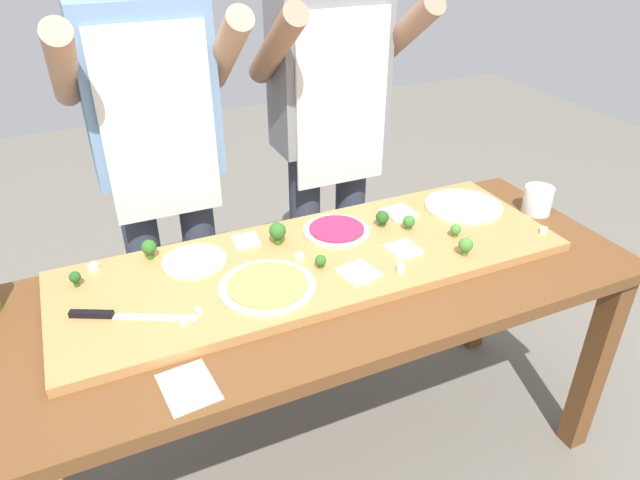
{
  "coord_description": "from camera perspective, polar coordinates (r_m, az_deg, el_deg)",
  "views": [
    {
      "loc": [
        -0.53,
        -1.21,
        1.68
      ],
      "look_at": [
        0.06,
        0.09,
        0.84
      ],
      "focal_mm": 32.15,
      "sensor_mm": 36.0,
      "label": 1
    }
  ],
  "objects": [
    {
      "name": "cheese_crumble_a",
      "position": [
        1.73,
        -21.59,
        -2.54
      ],
      "size": [
        0.03,
        0.03,
        0.02
      ],
      "primitive_type": "cube",
      "rotation": [
        0.0,
        0.0,
        0.88
      ],
      "color": "silver",
      "rests_on": "cutting_board"
    },
    {
      "name": "pizza_slice_near_right",
      "position": [
        1.59,
        3.86,
        -3.3
      ],
      "size": [
        0.11,
        0.11,
        0.01
      ],
      "primitive_type": "cube",
      "rotation": [
        0.0,
        0.0,
        0.17
      ],
      "color": "silver",
      "rests_on": "cutting_board"
    },
    {
      "name": "pizza_whole_white_garlic",
      "position": [
        2.0,
        14.09,
        3.32
      ],
      "size": [
        0.26,
        0.26,
        0.02
      ],
      "color": "beige",
      "rests_on": "cutting_board"
    },
    {
      "name": "cheese_crumble_e",
      "position": [
        1.45,
        -13.47,
        -8.12
      ],
      "size": [
        0.02,
        0.02,
        0.01
      ],
      "primitive_type": "cube",
      "rotation": [
        0.0,
        0.0,
        0.33
      ],
      "color": "silver",
      "rests_on": "cutting_board"
    },
    {
      "name": "broccoli_floret_center_left",
      "position": [
        1.81,
        13.34,
        1.0
      ],
      "size": [
        0.03,
        0.03,
        0.04
      ],
      "color": "#487A23",
      "rests_on": "cutting_board"
    },
    {
      "name": "prep_table",
      "position": [
        1.67,
        -0.55,
        -7.0
      ],
      "size": [
        1.89,
        0.71,
        0.76
      ],
      "color": "brown",
      "rests_on": "ground"
    },
    {
      "name": "cook_left",
      "position": [
        1.97,
        -15.88,
        9.03
      ],
      "size": [
        0.54,
        0.39,
        1.67
      ],
      "color": "#333847",
      "rests_on": "ground"
    },
    {
      "name": "broccoli_floret_front_left",
      "position": [
        1.83,
        6.23,
        2.23
      ],
      "size": [
        0.04,
        0.04,
        0.05
      ],
      "color": "#2C5915",
      "rests_on": "cutting_board"
    },
    {
      "name": "broccoli_floret_back_left",
      "position": [
        1.72,
        -16.65,
        -0.75
      ],
      "size": [
        0.04,
        0.04,
        0.06
      ],
      "color": "#366618",
      "rests_on": "cutting_board"
    },
    {
      "name": "cook_right",
      "position": [
        2.13,
        0.97,
        11.86
      ],
      "size": [
        0.54,
        0.39,
        1.67
      ],
      "color": "#333847",
      "rests_on": "ground"
    },
    {
      "name": "pizza_slice_far_right",
      "position": [
        1.75,
        -7.37,
        -0.08
      ],
      "size": [
        0.08,
        0.08,
        0.01
      ],
      "primitive_type": "cube",
      "rotation": [
        0.0,
        0.0,
        -0.09
      ],
      "color": "silver",
      "rests_on": "cutting_board"
    },
    {
      "name": "broccoli_floret_back_mid",
      "position": [
        1.72,
        14.29,
        -0.52
      ],
      "size": [
        0.04,
        0.04,
        0.06
      ],
      "color": "#487A23",
      "rests_on": "cutting_board"
    },
    {
      "name": "pizza_slice_center",
      "position": [
        1.92,
        7.85,
        2.67
      ],
      "size": [
        0.1,
        0.1,
        0.01
      ],
      "primitive_type": "cube",
      "rotation": [
        0.0,
        0.0,
        0.07
      ],
      "color": "silver",
      "rests_on": "cutting_board"
    },
    {
      "name": "cheese_crumble_b",
      "position": [
        1.62,
        8.02,
        -2.81
      ],
      "size": [
        0.03,
        0.03,
        0.02
      ],
      "primitive_type": "cube",
      "rotation": [
        0.0,
        0.0,
        1.21
      ],
      "color": "white",
      "rests_on": "cutting_board"
    },
    {
      "name": "pizza_slice_far_left",
      "position": [
        1.71,
        8.25,
        -0.93
      ],
      "size": [
        0.09,
        0.09,
        0.01
      ],
      "primitive_type": "cube",
      "rotation": [
        0.0,
        0.0,
        0.08
      ],
      "color": "silver",
      "rests_on": "cutting_board"
    },
    {
      "name": "cutting_board",
      "position": [
        1.68,
        -0.39,
        -2.09
      ],
      "size": [
        1.48,
        0.49,
        0.03
      ],
      "primitive_type": "cube",
      "color": "#B27F47",
      "rests_on": "prep_table"
    },
    {
      "name": "cheese_crumble_f",
      "position": [
        1.65,
        -2.12,
        -1.73
      ],
      "size": [
        0.03,
        0.03,
        0.02
      ],
      "primitive_type": "cube",
      "rotation": [
        0.0,
        0.0,
        0.28
      ],
      "color": "white",
      "rests_on": "cutting_board"
    },
    {
      "name": "chefs_knife",
      "position": [
        1.52,
        -19.7,
        -7.07
      ],
      "size": [
        0.3,
        0.16,
        0.02
      ],
      "color": "#B7BABF",
      "rests_on": "cutting_board"
    },
    {
      "name": "broccoli_floret_front_right",
      "position": [
        1.67,
        -23.2,
        -3.47
      ],
      "size": [
        0.03,
        0.03,
        0.05
      ],
      "color": "#2C5915",
      "rests_on": "cutting_board"
    },
    {
      "name": "broccoli_floret_center_right",
      "position": [
        1.82,
        8.84,
        1.82
      ],
      "size": [
        0.04,
        0.04,
        0.05
      ],
      "color": "#3F7220",
      "rests_on": "cutting_board"
    },
    {
      "name": "recipe_note",
      "position": [
        1.33,
        -12.95,
        -14.07
      ],
      "size": [
        0.12,
        0.15,
        0.0
      ],
      "primitive_type": "cube",
      "rotation": [
        0.0,
        0.0,
        0.09
      ],
      "color": "white",
      "rests_on": "prep_table"
    },
    {
      "name": "ground_plane",
      "position": [
        2.14,
        -0.46,
        -21.21
      ],
      "size": [
        8.0,
        8.0,
        0.0
      ],
      "primitive_type": "plane",
      "color": "#6B665B"
    },
    {
      "name": "pizza_whole_beet_magenta",
      "position": [
        1.79,
        1.66,
        0.97
      ],
      "size": [
        0.21,
        0.21,
        0.02
      ],
      "color": "beige",
      "rests_on": "cutting_board"
    },
    {
      "name": "pizza_whole_pesto_green",
      "position": [
        1.54,
        -5.25,
        -4.61
      ],
      "size": [
        0.26,
        0.26,
        0.02
      ],
      "color": "beige",
      "rests_on": "cutting_board"
    },
    {
      "name": "broccoli_floret_back_right",
      "position": [
        1.72,
        -4.24,
        0.83
      ],
      "size": [
        0.05,
        0.05,
        0.07
      ],
      "color": "#366618",
      "rests_on": "cutting_board"
    },
    {
      "name": "cheese_crumble_c",
      "position": [
        1.48,
        -12.01,
        -6.89
      ],
      "size": [
        0.02,
        0.02,
        0.01
      ],
      "primitive_type": "cube",
      "rotation": [
        0.0,
        0.0,
        0.26
      ],
      "color": "white",
      "rests_on": "cutting_board"
    },
    {
      "name": "flour_cup",
      "position": [
        2.09,
        20.82,
        3.6
      ],
      "size": [
        0.1,
        0.1,
        0.09
      ],
      "color": "white",
      "rests_on": "prep_table"
    },
    {
      "name": "cheese_crumble_d",
      "position": [
        1.92,
        21.38,
        0.9
      ],
      "size": [
        0.03,
        0.03,
        0.02
      ],
      "primitive_type": "cube",
      "rotation": [
        0.0,
        0.0,
        0.72
      ],
      "color": "silver",
      "rests_on": "cutting_board"
    },
    {
      "name": "broccoli_floret_front_mid",
      "position": [
        1.61,
        0.06,
        -2.08
      ],
      "size": [
        0.03,
        0.03,
        0.04
      ],
      "color": "#366618",
      "rests_on": "cutting_board"
    },
    {
      "name": "pizza_whole_cheese_artichoke",
      "position": [
        1.68,
        -12.38,
        -2.04
      ],
      "size": [
        0.18,
        0.18,
        0.02
      ],
      "color": "beige",
      "rests_on": "cutting_board"
    }
  ]
}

